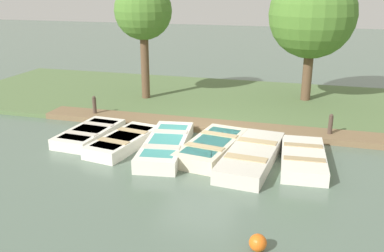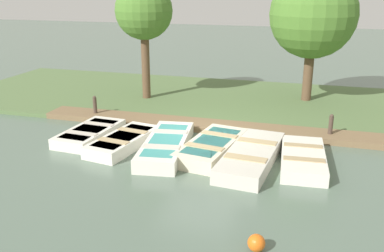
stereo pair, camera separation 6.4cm
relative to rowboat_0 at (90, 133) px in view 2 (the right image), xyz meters
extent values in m
plane|color=#566B5B|center=(-0.54, 3.54, -0.18)|extent=(80.00, 80.00, 0.00)
cube|color=#567042|center=(-5.54, 3.54, -0.10)|extent=(8.00, 24.00, 0.16)
cube|color=brown|center=(-2.06, 3.54, -0.08)|extent=(1.09, 12.42, 0.20)
cube|color=silver|center=(0.00, 0.00, -0.01)|extent=(2.70, 1.42, 0.35)
cube|color=beige|center=(0.00, 0.00, 0.15)|extent=(2.21, 1.11, 0.03)
cube|color=beige|center=(0.50, -0.04, 0.18)|extent=(0.34, 1.14, 0.03)
cube|color=beige|center=(-0.50, 0.04, 0.18)|extent=(0.34, 1.14, 0.03)
cube|color=silver|center=(0.39, 1.38, 0.00)|extent=(2.90, 1.53, 0.37)
cube|color=teal|center=(0.39, 1.38, 0.17)|extent=(2.37, 1.21, 0.03)
cube|color=tan|center=(0.90, 1.29, 0.20)|extent=(0.44, 1.04, 0.03)
cube|color=tan|center=(-0.13, 1.46, 0.20)|extent=(0.44, 1.04, 0.03)
cube|color=silver|center=(0.39, 2.78, 0.02)|extent=(3.62, 1.64, 0.40)
cube|color=teal|center=(0.39, 2.78, 0.20)|extent=(2.96, 1.29, 0.03)
cube|color=beige|center=(1.05, 2.87, 0.23)|extent=(0.49, 1.12, 0.03)
cube|color=beige|center=(-0.26, 2.69, 0.23)|extent=(0.49, 1.12, 0.03)
cube|color=beige|center=(0.15, 4.15, 0.02)|extent=(3.22, 1.71, 0.41)
cube|color=teal|center=(0.15, 4.15, 0.21)|extent=(2.63, 1.36, 0.03)
cube|color=tan|center=(0.72, 4.05, 0.24)|extent=(0.48, 1.18, 0.03)
cube|color=tan|center=(-0.43, 4.24, 0.24)|extent=(0.48, 1.18, 0.03)
cube|color=beige|center=(0.52, 5.38, 0.02)|extent=(3.67, 1.57, 0.40)
cube|color=#994C33|center=(0.52, 5.38, 0.20)|extent=(3.00, 1.24, 0.03)
cube|color=tan|center=(1.20, 5.32, 0.23)|extent=(0.46, 1.17, 0.03)
cube|color=tan|center=(-0.15, 5.45, 0.23)|extent=(0.46, 1.17, 0.03)
cube|color=silver|center=(0.28, 6.79, 0.01)|extent=(2.83, 1.36, 0.38)
cube|color=teal|center=(0.28, 6.79, 0.18)|extent=(2.32, 1.07, 0.03)
cube|color=tan|center=(0.80, 6.83, 0.21)|extent=(0.35, 1.11, 0.03)
cube|color=tan|center=(-0.24, 6.76, 0.21)|extent=(0.35, 1.11, 0.03)
cylinder|color=#47382D|center=(-2.08, -0.91, 0.21)|extent=(0.14, 0.14, 0.78)
sphere|color=#47382D|center=(-2.08, -0.91, 0.62)|extent=(0.13, 0.13, 0.13)
cylinder|color=#47382D|center=(-2.08, 7.55, 0.21)|extent=(0.14, 0.14, 0.78)
sphere|color=#47382D|center=(-2.08, 7.55, 0.62)|extent=(0.13, 0.13, 0.13)
sphere|color=orange|center=(4.70, 6.11, -0.01)|extent=(0.34, 0.34, 0.34)
cylinder|color=brown|center=(-4.92, 0.03, 1.39)|extent=(0.34, 0.34, 3.15)
sphere|color=#4C7A2D|center=(-4.92, 0.03, 3.61)|extent=(2.35, 2.35, 2.35)
cylinder|color=brown|center=(-6.44, 6.65, 1.17)|extent=(0.39, 0.39, 2.71)
sphere|color=#4C7A2D|center=(-6.44, 6.65, 3.48)|extent=(3.49, 3.49, 3.49)
camera|label=1|loc=(11.76, 6.81, 4.67)|focal=40.00mm
camera|label=2|loc=(11.75, 6.87, 4.67)|focal=40.00mm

